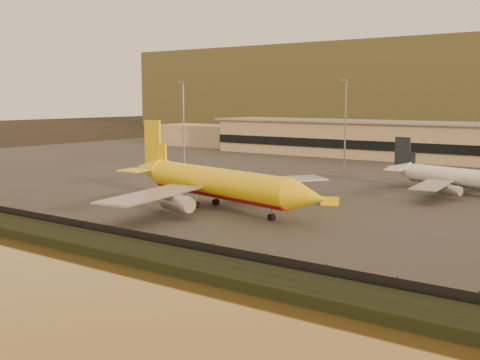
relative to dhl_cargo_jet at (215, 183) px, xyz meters
name	(u,v)px	position (x,y,z in m)	size (l,w,h in m)	color
ground	(176,227)	(4.60, -15.97, -4.92)	(900.00, 900.00, 0.00)	black
embankment	(93,244)	(4.60, -32.97, -4.22)	(320.00, 7.00, 1.40)	black
tarmac	(399,170)	(4.60, 79.03, -4.82)	(320.00, 220.00, 0.20)	#2D2D2D
perimeter_fence	(115,234)	(4.60, -28.97, -3.62)	(300.00, 0.05, 2.20)	black
terminal_building	(393,141)	(-9.93, 109.58, 1.33)	(202.00, 25.00, 12.60)	tan
apron_light_masts	(430,118)	(19.60, 59.03, 10.79)	(152.20, 12.20, 25.40)	slate
dhl_cargo_jet	(215,183)	(0.00, 0.00, 0.00)	(52.53, 50.58, 15.79)	yellow
white_narrowbody_jet	(462,178)	(32.06, 44.08, -1.30)	(39.13, 37.31, 11.44)	white
gse_vehicle_yellow	(330,201)	(15.54, 15.72, -3.95)	(3.41, 1.53, 1.53)	yellow
gse_vehicle_white	(228,186)	(-12.28, 20.11, -3.93)	(3.48, 1.57, 1.57)	white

